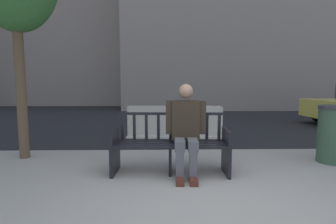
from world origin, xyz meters
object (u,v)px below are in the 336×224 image
object	(u,v)px
street_bench	(170,146)
trash_bin	(334,134)
seated_person	(186,128)
jersey_barrier_centre	(175,129)

from	to	relation	value
street_bench	trash_bin	size ratio (longest dim) A/B	1.79
street_bench	seated_person	world-z (taller)	seated_person
street_bench	jersey_barrier_centre	xyz separation A→B (m)	(0.15, 1.79, -0.06)
street_bench	seated_person	size ratio (longest dim) A/B	1.30
trash_bin	street_bench	bearing A→B (deg)	-170.45
street_bench	jersey_barrier_centre	bearing A→B (deg)	85.13
seated_person	trash_bin	size ratio (longest dim) A/B	1.37
jersey_barrier_centre	trash_bin	bearing A→B (deg)	-27.02
jersey_barrier_centre	street_bench	bearing A→B (deg)	-94.87
seated_person	jersey_barrier_centre	size ratio (longest dim) A/B	0.65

